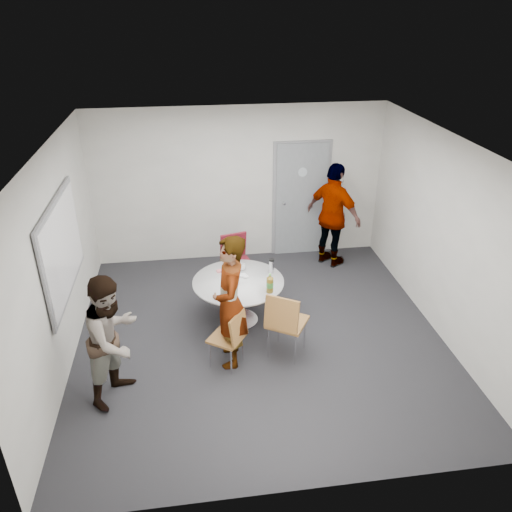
{
  "coord_description": "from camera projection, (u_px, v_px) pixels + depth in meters",
  "views": [
    {
      "loc": [
        -0.85,
        -5.63,
        4.22
      ],
      "look_at": [
        -0.02,
        0.25,
        1.13
      ],
      "focal_mm": 35.0,
      "sensor_mm": 36.0,
      "label": 1
    }
  ],
  "objects": [
    {
      "name": "chair_near_right",
      "position": [
        285.0,
        320.0,
        6.31
      ],
      "size": [
        0.65,
        0.66,
        0.97
      ],
      "rotation": [
        0.0,
        0.0,
        -0.55
      ],
      "color": "brown",
      "rests_on": "floor"
    },
    {
      "name": "wall_front",
      "position": [
        304.0,
        383.0,
        4.18
      ],
      "size": [
        5.0,
        0.0,
        5.0
      ],
      "primitive_type": "plane",
      "rotation": [
        -1.57,
        0.0,
        0.0
      ],
      "color": "silver",
      "rests_on": "floor"
    },
    {
      "name": "ceiling",
      "position": [
        261.0,
        146.0,
        5.75
      ],
      "size": [
        5.0,
        5.0,
        0.0
      ],
      "primitive_type": "plane",
      "rotation": [
        3.14,
        0.0,
        0.0
      ],
      "color": "silver",
      "rests_on": "wall_back"
    },
    {
      "name": "chair_near_left",
      "position": [
        231.0,
        335.0,
        6.21
      ],
      "size": [
        0.55,
        0.54,
        0.8
      ],
      "rotation": [
        0.0,
        0.0,
        0.97
      ],
      "color": "brown",
      "rests_on": "floor"
    },
    {
      "name": "wall_left",
      "position": [
        57.0,
        263.0,
        6.07
      ],
      "size": [
        0.0,
        5.0,
        5.0
      ],
      "primitive_type": "plane",
      "rotation": [
        1.57,
        0.0,
        1.57
      ],
      "color": "silver",
      "rests_on": "floor"
    },
    {
      "name": "person_left",
      "position": [
        113.0,
        339.0,
        5.63
      ],
      "size": [
        0.92,
        0.98,
        1.6
      ],
      "primitive_type": "imported",
      "rotation": [
        0.0,
        0.0,
        1.02
      ],
      "color": "white",
      "rests_on": "floor"
    },
    {
      "name": "wall_back",
      "position": [
        239.0,
        185.0,
        8.57
      ],
      "size": [
        5.0,
        0.0,
        5.0
      ],
      "primitive_type": "plane",
      "rotation": [
        1.57,
        0.0,
        0.0
      ],
      "color": "silver",
      "rests_on": "floor"
    },
    {
      "name": "chair_far",
      "position": [
        236.0,
        257.0,
        7.9
      ],
      "size": [
        0.54,
        0.57,
        0.93
      ],
      "rotation": [
        0.0,
        0.0,
        3.38
      ],
      "color": "maroon",
      "rests_on": "floor"
    },
    {
      "name": "person_main",
      "position": [
        230.0,
        303.0,
        6.13
      ],
      "size": [
        0.46,
        0.67,
        1.77
      ],
      "primitive_type": "imported",
      "rotation": [
        0.0,
        0.0,
        -1.63
      ],
      "color": "#A5C6EA",
      "rests_on": "floor"
    },
    {
      "name": "table",
      "position": [
        240.0,
        286.0,
        7.06
      ],
      "size": [
        1.29,
        1.29,
        0.95
      ],
      "color": "silver",
      "rests_on": "floor"
    },
    {
      "name": "whiteboard",
      "position": [
        62.0,
        248.0,
        6.2
      ],
      "size": [
        0.04,
        1.9,
        1.25
      ],
      "color": "gray",
      "rests_on": "wall_left"
    },
    {
      "name": "door",
      "position": [
        301.0,
        200.0,
        8.84
      ],
      "size": [
        1.02,
        0.17,
        2.12
      ],
      "color": "slate",
      "rests_on": "wall_back"
    },
    {
      "name": "floor",
      "position": [
        260.0,
        336.0,
        7.0
      ],
      "size": [
        5.0,
        5.0,
        0.0
      ],
      "primitive_type": "plane",
      "color": "#232327",
      "rests_on": "ground"
    },
    {
      "name": "wall_right",
      "position": [
        444.0,
        238.0,
        6.69
      ],
      "size": [
        0.0,
        5.0,
        5.0
      ],
      "primitive_type": "plane",
      "rotation": [
        1.57,
        0.0,
        -1.57
      ],
      "color": "silver",
      "rests_on": "floor"
    },
    {
      "name": "person_right",
      "position": [
        333.0,
        216.0,
        8.48
      ],
      "size": [
        1.01,
        1.12,
        1.83
      ],
      "primitive_type": "imported",
      "rotation": [
        0.0,
        0.0,
        2.23
      ],
      "color": "black",
      "rests_on": "floor"
    }
  ]
}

